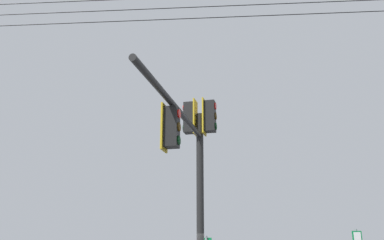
# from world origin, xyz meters

# --- Properties ---
(signal_mast_assembly) EXTENTS (0.97, 5.43, 6.24)m
(signal_mast_assembly) POSITION_xyz_m (0.11, -1.23, 4.44)
(signal_mast_assembly) COLOR black
(signal_mast_assembly) RESTS_ON ground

